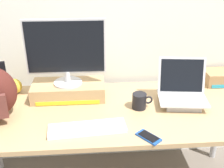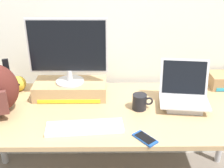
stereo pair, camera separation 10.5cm
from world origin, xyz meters
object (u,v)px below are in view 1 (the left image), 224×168
Objects in this scene: desktop_monitor at (66,51)px; external_keyboard at (87,128)px; cell_phone at (149,137)px; open_laptop at (182,96)px; toner_box_yellow at (69,90)px; coffee_mug at (140,101)px; plush_toy at (14,86)px.

external_keyboard is (0.13, -0.41, -0.33)m from desktop_monitor.
desktop_monitor reaches higher than cell_phone.
open_laptop is at bearing 12.08° from cell_phone.
toner_box_yellow is 0.50m from coffee_mug.
plush_toy reaches higher than toner_box_yellow.
coffee_mug is 1.22× the size of plush_toy.
cell_phone is (-0.29, -0.36, -0.05)m from open_laptop.
coffee_mug is (-0.29, -0.04, -0.01)m from open_laptop.
open_laptop reaches higher than toner_box_yellow.
coffee_mug is at bearing -20.93° from desktop_monitor.
desktop_monitor is at bearing 158.31° from coffee_mug.
plush_toy is (-0.39, 0.08, 0.00)m from toner_box_yellow.
external_keyboard is 3.40× the size of coffee_mug.
desktop_monitor is 0.49m from plush_toy.
cell_phone is at bearing -47.62° from toner_box_yellow.
toner_box_yellow is 1.47× the size of open_laptop.
coffee_mug reaches higher than cell_phone.
open_laptop is 1.17m from plush_toy.
toner_box_yellow is at bearing -12.15° from plush_toy.
toner_box_yellow is 3.29× the size of cell_phone.
cell_phone is (-0.00, -0.32, -0.05)m from coffee_mug.
desktop_monitor is 0.77m from cell_phone.
toner_box_yellow reaches higher than cell_phone.
desktop_monitor is 0.82m from open_laptop.
external_keyboard is at bearing -71.66° from desktop_monitor.
open_laptop reaches higher than cell_phone.
open_laptop is 0.68m from external_keyboard.
cell_phone is (0.47, -0.51, -0.33)m from desktop_monitor.
coffee_mug is at bearing -17.55° from plush_toy.
open_laptop is at bearing -11.52° from plush_toy.
coffee_mug is at bearing -21.82° from toner_box_yellow.
open_laptop is at bearing -11.20° from toner_box_yellow.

